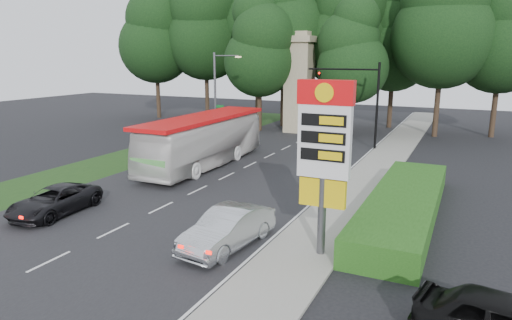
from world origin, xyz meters
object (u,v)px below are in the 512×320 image
at_px(sedan_silver, 228,229).
at_px(transit_bus, 204,141).
at_px(traffic_signal_mast, 362,93).
at_px(streetlight_signs, 217,93).
at_px(suv_charcoal, 55,201).
at_px(gas_station_pylon, 324,145).
at_px(monument, 299,82).

bearing_deg(sedan_silver, transit_bus, 132.84).
relative_size(traffic_signal_mast, transit_bus, 0.56).
relative_size(streetlight_signs, suv_charcoal, 1.63).
xyz_separation_m(traffic_signal_mast, sedan_silver, (-0.18, -22.83, -3.87)).
relative_size(traffic_signal_mast, suv_charcoal, 1.47).
bearing_deg(sedan_silver, gas_station_pylon, 19.88).
relative_size(traffic_signal_mast, monument, 0.72).
xyz_separation_m(transit_bus, suv_charcoal, (-1.34, -11.87, -1.11)).
height_order(monument, sedan_silver, monument).
bearing_deg(streetlight_signs, monument, 58.03).
height_order(monument, suv_charcoal, monument).
height_order(monument, transit_bus, monument).
bearing_deg(suv_charcoal, traffic_signal_mast, 62.93).
distance_m(monument, sedan_silver, 30.10).
relative_size(monument, sedan_silver, 2.06).
bearing_deg(suv_charcoal, monument, 81.89).
xyz_separation_m(monument, transit_bus, (-0.88, -17.07, -3.32)).
distance_m(transit_bus, suv_charcoal, 12.00).
distance_m(streetlight_signs, suv_charcoal, 21.46).
bearing_deg(suv_charcoal, sedan_silver, -3.04).
bearing_deg(transit_bus, gas_station_pylon, -43.20).
bearing_deg(monument, suv_charcoal, -94.40).
distance_m(gas_station_pylon, sedan_silver, 5.26).
height_order(gas_station_pylon, suv_charcoal, gas_station_pylon).
xyz_separation_m(streetlight_signs, suv_charcoal, (2.76, -20.95, -3.76)).
bearing_deg(monument, gas_station_pylon, -68.20).
bearing_deg(monument, traffic_signal_mast, -38.00).
height_order(traffic_signal_mast, monument, monument).
distance_m(monument, transit_bus, 17.41).
height_order(gas_station_pylon, monument, monument).
height_order(gas_station_pylon, transit_bus, gas_station_pylon).
xyz_separation_m(sedan_silver, suv_charcoal, (-9.73, -0.11, -0.12)).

